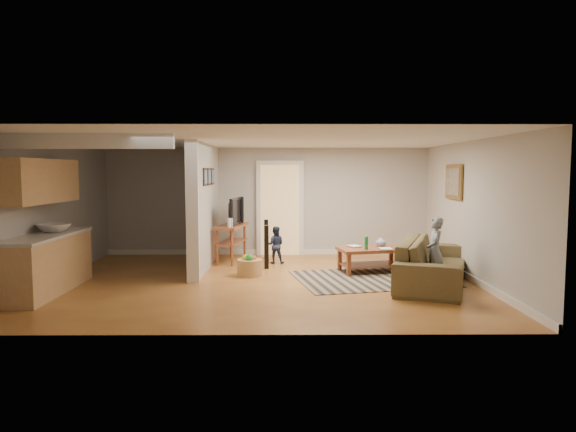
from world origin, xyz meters
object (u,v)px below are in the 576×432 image
object	(u,v)px
speaker_right	(266,239)
toddler	(275,263)
sofa	(432,284)
toy_basket	(250,267)
tv_console	(232,228)
speaker_left	(267,247)
coffee_table	(371,253)
child	(434,284)

from	to	relation	value
speaker_right	toddler	xyz separation A→B (m)	(0.22, -0.54, -0.44)
sofa	toy_basket	size ratio (longest dim) A/B	5.62
sofa	toddler	distance (m)	3.43
speaker_right	toy_basket	size ratio (longest dim) A/B	1.88
tv_console	speaker_left	xyz separation A→B (m)	(0.78, -0.84, -0.29)
coffee_table	toy_basket	size ratio (longest dim) A/B	2.82
sofa	tv_console	xyz separation A→B (m)	(-3.72, 2.27, 0.73)
speaker_right	tv_console	bearing A→B (deg)	-164.14
coffee_table	toddler	world-z (taller)	coffee_table
tv_console	toy_basket	size ratio (longest dim) A/B	2.81
speaker_right	child	xyz separation A→B (m)	(3.01, -2.59, -0.44)
sofa	toddler	world-z (taller)	toddler
speaker_right	toy_basket	distance (m)	1.87
child	toddler	bearing A→B (deg)	-112.88
speaker_left	toy_basket	bearing A→B (deg)	-112.82
toy_basket	speaker_left	bearing A→B (deg)	67.56
toddler	tv_console	bearing A→B (deg)	-11.12
tv_console	toddler	xyz separation A→B (m)	(0.95, -0.25, -0.73)
sofa	toy_basket	bearing A→B (deg)	97.78
speaker_right	sofa	bearing A→B (deg)	-46.41
coffee_table	toddler	size ratio (longest dim) A/B	1.69
coffee_table	toddler	distance (m)	2.15
speaker_left	sofa	bearing A→B (deg)	-26.43
sofa	toddler	size ratio (longest dim) A/B	3.36
speaker_right	child	distance (m)	3.99
sofa	tv_console	world-z (taller)	tv_console
speaker_left	toddler	bearing A→B (deg)	73.96
sofa	coffee_table	distance (m)	1.42
sofa	tv_console	distance (m)	4.42
child	coffee_table	bearing A→B (deg)	-126.21
speaker_right	speaker_left	bearing A→B (deg)	-93.26
sofa	child	bearing A→B (deg)	-118.45
coffee_table	toddler	bearing A→B (deg)	152.50
coffee_table	speaker_right	bearing A→B (deg)	144.15
speaker_right	child	size ratio (longest dim) A/B	0.76
sofa	speaker_left	distance (m)	3.30
coffee_table	tv_console	distance (m)	3.10
toy_basket	child	distance (m)	3.34
speaker_right	toddler	bearing A→B (deg)	-73.88
tv_console	speaker_right	world-z (taller)	tv_console
speaker_left	speaker_right	world-z (taller)	speaker_right
tv_console	toddler	bearing A→B (deg)	-5.37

